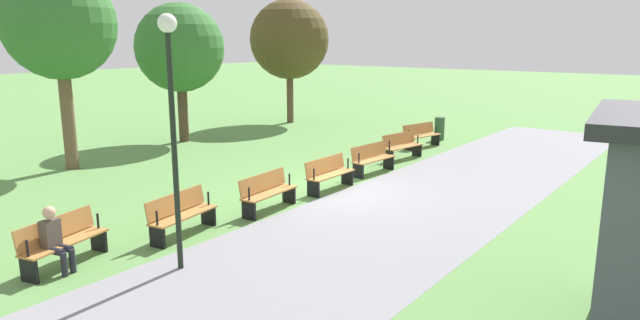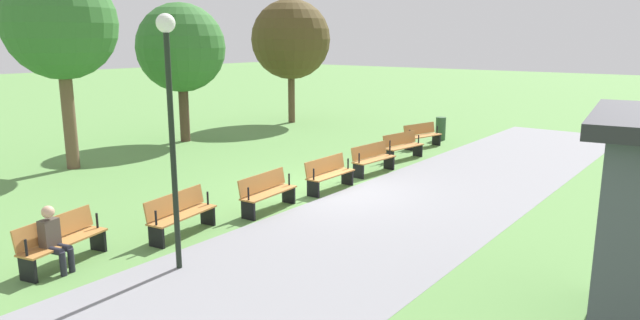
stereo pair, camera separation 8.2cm
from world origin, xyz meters
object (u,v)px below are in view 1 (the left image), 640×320
bench_4 (267,192)px  tree_2 (180,48)px  bench_2 (372,158)px  trash_bin (439,128)px  tree_1 (289,40)px  bench_5 (181,214)px  bench_3 (329,173)px  person_seated (55,238)px  bench_0 (421,135)px  lamp_post (171,99)px  bench_1 (402,146)px  tree_0 (59,25)px  bench_6 (62,241)px

bench_4 → tree_2: size_ratio=0.32×
bench_2 → trash_bin: bearing=-168.0°
tree_1 → bench_4: bearing=37.6°
bench_5 → trash_bin: bearing=173.5°
bench_2 → trash_bin: trash_bin is taller
bench_4 → bench_5: 2.38m
bench_4 → tree_1: tree_1 is taller
bench_2 → bench_3: bearing=6.7°
bench_4 → person_seated: size_ratio=1.44×
bench_0 → lamp_post: bearing=21.4°
bench_1 → lamp_post: (10.63, 1.35, 2.58)m
bench_0 → tree_2: 9.88m
bench_3 → bench_2: bearing=-177.8°
bench_3 → tree_2: size_ratio=0.31×
bench_3 → trash_bin: (-8.98, -0.96, -0.01)m
bench_5 → tree_0: tree_0 is taller
person_seated → trash_bin: person_seated is taller
bench_1 → bench_6: 11.82m
bench_0 → tree_2: bearing=-47.6°
trash_bin → tree_1: bearing=-90.8°
bench_2 → lamp_post: bearing=11.8°
bench_1 → bench_3: bearing=13.5°
bench_6 → tree_2: 13.03m
bench_5 → lamp_post: bearing=40.4°
tree_2 → lamp_post: tree_2 is taller
bench_4 → tree_1: 14.88m
bench_5 → tree_0: size_ratio=0.28×
bench_1 → person_seated: size_ratio=1.45×
tree_0 → trash_bin: bearing=148.9°
tree_0 → trash_bin: 14.27m
tree_1 → trash_bin: bearing=89.2°
bench_3 → lamp_post: (5.89, 0.97, 2.58)m
bench_4 → bench_6: 4.75m
bench_0 → bench_1: (2.33, 0.46, 0.00)m
bench_0 → bench_1: bearing=24.7°
tree_2 → lamp_post: size_ratio=1.22×
bench_2 → trash_bin: size_ratio=1.86×
bench_6 → lamp_post: (-1.18, 1.81, 2.58)m
bench_4 → lamp_post: 4.49m
bench_1 → person_seated: (12.04, -0.26, 0.17)m
bench_0 → bench_2: bearing=22.4°
bench_3 → lamp_post: lamp_post is taller
bench_3 → bench_1: bearing=-175.5°
bench_3 → tree_1: 13.20m
bench_5 → tree_0: 8.87m
lamp_post → bench_1: bearing=-172.8°
bench_0 → lamp_post: 13.34m
person_seated → tree_2: tree_2 is taller
bench_4 → tree_2: bearing=-123.4°
bench_6 → bench_1: bearing=164.3°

